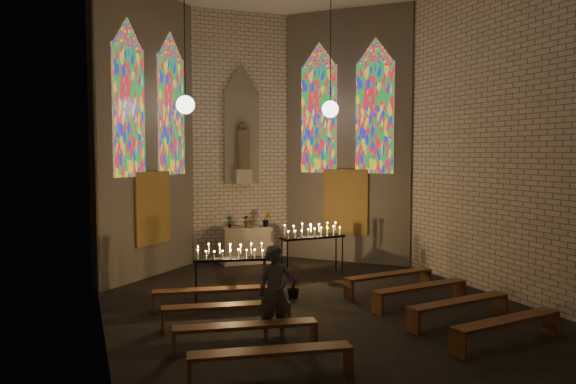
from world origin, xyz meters
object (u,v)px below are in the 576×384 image
at_px(altar, 247,245).
at_px(visitor, 275,293).
at_px(votive_stand_right, 313,234).
at_px(votive_stand_left, 230,255).
at_px(aisle_flower_pot, 293,287).

bearing_deg(altar, visitor, -102.36).
height_order(altar, votive_stand_right, votive_stand_right).
relative_size(votive_stand_left, visitor, 1.00).
height_order(altar, aisle_flower_pot, altar).
relative_size(aisle_flower_pot, visitor, 0.30).
bearing_deg(visitor, votive_stand_left, 99.33).
relative_size(aisle_flower_pot, votive_stand_right, 0.28).
xyz_separation_m(aisle_flower_pot, votive_stand_right, (1.25, 1.90, 0.81)).
bearing_deg(votive_stand_right, votive_stand_left, -152.89).
distance_m(altar, votive_stand_left, 4.01).
xyz_separation_m(altar, visitor, (-1.39, -6.35, 0.28)).
bearing_deg(votive_stand_left, visitor, -76.54).
distance_m(altar, votive_stand_right, 2.41).
relative_size(votive_stand_left, votive_stand_right, 0.92).
distance_m(votive_stand_left, votive_stand_right, 3.03).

